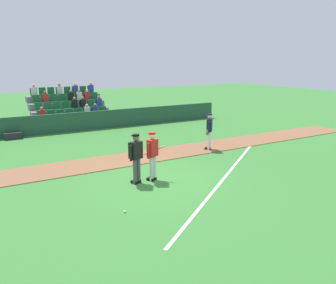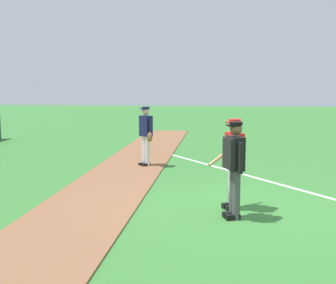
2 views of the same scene
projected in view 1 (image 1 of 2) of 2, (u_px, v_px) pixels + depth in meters
The scene contains 10 objects.
ground_plane at pixel (155, 181), 11.69m from camera, with size 80.00×80.00×0.00m, color #387A33.
infield_dirt_path at pixel (123, 160), 14.20m from camera, with size 28.00×1.98×0.03m, color brown.
foul_line_chalk at pixel (230, 171), 12.71m from camera, with size 12.00×0.10×0.01m, color white.
dugout_fence at pixel (79, 122), 20.07m from camera, with size 20.00×0.16×1.15m, color #234C38.
stadium_bleachers at pixel (70, 113), 21.98m from camera, with size 5.00×3.80×2.70m.
batter_red_jersey at pixel (153, 154), 11.54m from camera, with size 0.74×0.70×1.76m.
umpire_home_plate at pixel (136, 156), 11.25m from camera, with size 0.56×0.40×1.76m.
runner_navy_jersey at pixel (209, 130), 15.63m from camera, with size 0.57×0.50×1.76m.
baseball at pixel (125, 211), 9.23m from camera, with size 0.07×0.07×0.07m, color white.
equipment_bag at pixel (13, 136), 17.99m from camera, with size 0.90×0.36×0.36m, color #232328.
Camera 1 is at (-5.04, -9.82, 4.12)m, focal length 35.22 mm.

